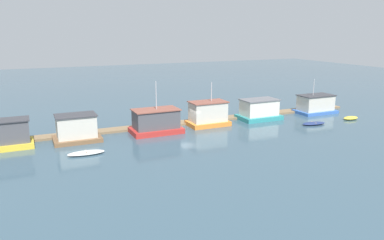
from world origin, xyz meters
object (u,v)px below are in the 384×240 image
object	(u,v)px
houseboat_orange	(208,114)
houseboat_yellow	(4,135)
houseboat_brown	(76,129)
dinghy_navy	(314,123)
dinghy_yellow	(351,118)
mooring_post_centre	(80,132)
houseboat_blue	(315,104)
mooring_post_far_left	(224,116)
houseboat_red	(156,122)
dinghy_white	(86,153)
houseboat_teal	(259,110)

from	to	relation	value
houseboat_orange	houseboat_yellow	bearing A→B (deg)	179.91
houseboat_brown	dinghy_navy	world-z (taller)	houseboat_brown
dinghy_yellow	mooring_post_centre	xyz separation A→B (m)	(-39.21, 6.90, 0.54)
dinghy_navy	dinghy_yellow	xyz separation A→B (m)	(7.45, 0.20, 0.04)
houseboat_blue	mooring_post_far_left	xyz separation A→B (m)	(-16.79, 0.86, -0.58)
dinghy_yellow	mooring_post_far_left	world-z (taller)	mooring_post_far_left
houseboat_brown	houseboat_red	world-z (taller)	houseboat_red
houseboat_orange	mooring_post_centre	world-z (taller)	houseboat_orange
houseboat_red	mooring_post_far_left	xyz separation A→B (m)	(11.27, 1.76, -0.67)
houseboat_blue	mooring_post_centre	xyz separation A→B (m)	(-37.64, 0.86, -0.62)
houseboat_yellow	houseboat_red	xyz separation A→B (m)	(18.16, -0.77, -0.09)
houseboat_yellow	mooring_post_centre	bearing A→B (deg)	6.60
dinghy_white	dinghy_navy	distance (m)	32.18
dinghy_navy	dinghy_yellow	distance (m)	7.46
houseboat_blue	dinghy_yellow	distance (m)	6.35
houseboat_orange	dinghy_yellow	xyz separation A→B (m)	(21.53, -5.87, -1.39)
houseboat_blue	houseboat_red	bearing A→B (deg)	-178.15
mooring_post_centre	houseboat_orange	bearing A→B (deg)	-3.34
mooring_post_far_left	houseboat_yellow	bearing A→B (deg)	-178.07
mooring_post_centre	houseboat_teal	bearing A→B (deg)	-1.85
houseboat_brown	houseboat_teal	distance (m)	27.10
houseboat_orange	dinghy_navy	bearing A→B (deg)	-23.32
houseboat_teal	dinghy_white	bearing A→B (deg)	-166.59
houseboat_red	dinghy_yellow	size ratio (longest dim) A/B	2.61
houseboat_brown	mooring_post_centre	xyz separation A→B (m)	(0.57, 1.30, -0.74)
houseboat_yellow	houseboat_orange	size ratio (longest dim) A/B	1.23
dinghy_yellow	dinghy_white	bearing A→B (deg)	-179.45
dinghy_yellow	mooring_post_far_left	bearing A→B (deg)	159.41
mooring_post_centre	houseboat_blue	bearing A→B (deg)	-1.31
houseboat_orange	dinghy_navy	world-z (taller)	houseboat_orange
houseboat_red	houseboat_blue	world-z (taller)	houseboat_red
dinghy_white	dinghy_navy	size ratio (longest dim) A/B	1.07
mooring_post_centre	houseboat_red	bearing A→B (deg)	-10.42
houseboat_red	mooring_post_centre	bearing A→B (deg)	169.58
houseboat_blue	dinghy_navy	distance (m)	8.66
houseboat_teal	mooring_post_centre	xyz separation A→B (m)	(-26.53, 0.86, -0.64)
houseboat_blue	dinghy_white	bearing A→B (deg)	-170.42
houseboat_brown	dinghy_navy	bearing A→B (deg)	-10.17
houseboat_red	dinghy_yellow	bearing A→B (deg)	-9.83
houseboat_brown	houseboat_orange	xyz separation A→B (m)	(18.25, 0.27, 0.10)
houseboat_yellow	houseboat_red	world-z (taller)	houseboat_yellow
houseboat_brown	dinghy_navy	size ratio (longest dim) A/B	1.50
dinghy_white	dinghy_yellow	size ratio (longest dim) A/B	1.53
houseboat_red	houseboat_orange	bearing A→B (deg)	5.15
houseboat_teal	houseboat_blue	xyz separation A→B (m)	(11.11, -0.00, -0.02)
houseboat_brown	mooring_post_centre	bearing A→B (deg)	66.49
houseboat_brown	mooring_post_centre	distance (m)	1.60
houseboat_yellow	mooring_post_far_left	bearing A→B (deg)	1.93
houseboat_brown	mooring_post_centre	size ratio (longest dim) A/B	3.58
houseboat_orange	dinghy_yellow	size ratio (longest dim) A/B	2.35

